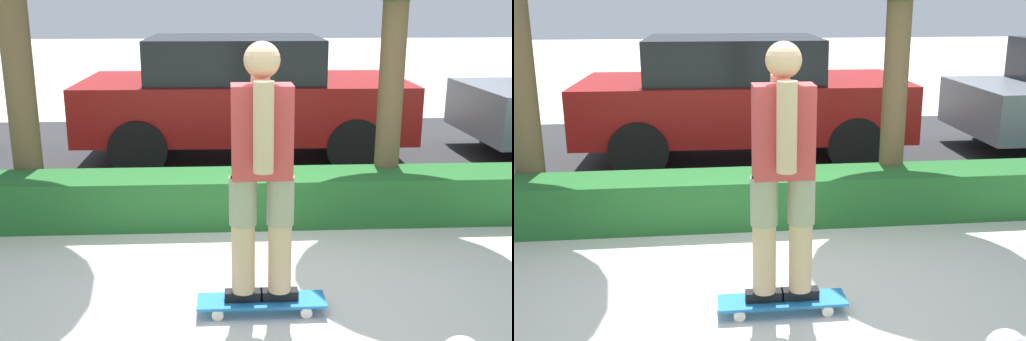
{
  "view_description": "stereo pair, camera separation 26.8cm",
  "coord_description": "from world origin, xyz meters",
  "views": [
    {
      "loc": [
        -0.25,
        -3.94,
        2.1
      ],
      "look_at": [
        -0.0,
        0.6,
        0.8
      ],
      "focal_mm": 42.0,
      "sensor_mm": 36.0,
      "label": 1
    },
    {
      "loc": [
        -0.52,
        -3.92,
        2.1
      ],
      "look_at": [
        -0.0,
        0.6,
        0.8
      ],
      "focal_mm": 42.0,
      "sensor_mm": 36.0,
      "label": 2
    }
  ],
  "objects": [
    {
      "name": "street_asphalt",
      "position": [
        0.0,
        4.2,
        0.0
      ],
      "size": [
        18.58,
        5.0,
        0.01
      ],
      "color": "#2D2D30",
      "rests_on": "ground_plane"
    },
    {
      "name": "skateboard",
      "position": [
        -0.01,
        -0.2,
        0.08
      ],
      "size": [
        0.89,
        0.24,
        0.1
      ],
      "color": "#1E6BAD",
      "rests_on": "ground_plane"
    },
    {
      "name": "hedge_row",
      "position": [
        0.0,
        1.6,
        0.24
      ],
      "size": [
        18.58,
        0.6,
        0.48
      ],
      "color": "#236028",
      "rests_on": "ground_plane"
    },
    {
      "name": "parked_car_middle",
      "position": [
        -0.0,
        4.07,
        0.85
      ],
      "size": [
        4.3,
        2.03,
        1.63
      ],
      "rotation": [
        0.0,
        0.0,
        -0.02
      ],
      "color": "maroon",
      "rests_on": "ground_plane"
    },
    {
      "name": "skater_person",
      "position": [
        -0.01,
        -0.2,
        1.04
      ],
      "size": [
        0.51,
        0.45,
        1.76
      ],
      "color": "black",
      "rests_on": "skateboard"
    },
    {
      "name": "ground_plane",
      "position": [
        0.0,
        0.0,
        0.0
      ],
      "size": [
        60.0,
        60.0,
        0.0
      ],
      "primitive_type": "plane",
      "color": "beige"
    }
  ]
}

